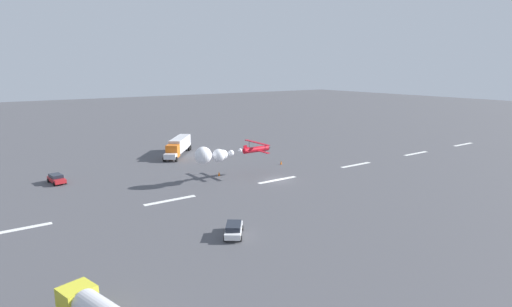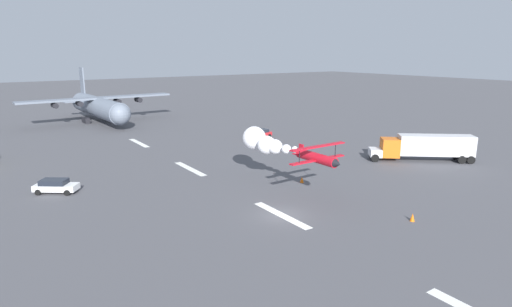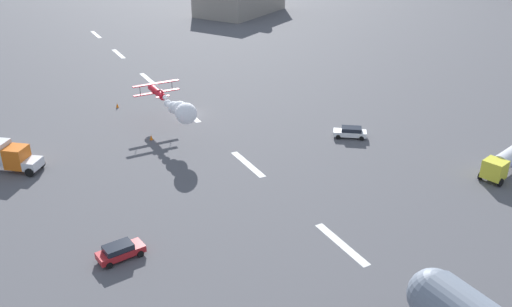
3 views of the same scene
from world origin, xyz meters
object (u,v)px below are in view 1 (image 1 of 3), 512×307
Objects in this scene: stunt_biplane_red at (218,154)px; traffic_cone_far at (219,174)px; semi_truck_orange at (179,145)px; traffic_cone_near at (281,162)px; airport_staff_sedan at (234,229)px; followme_car_yellow at (56,179)px.

stunt_biplane_red reaches higher than traffic_cone_far.
semi_truck_orange is 24.22m from traffic_cone_near.
stunt_biplane_red is 24.00m from airport_staff_sedan.
followme_car_yellow reaches higher than traffic_cone_far.
airport_staff_sedan is at bearing 43.27° from traffic_cone_near.
semi_truck_orange is at bearing -94.84° from traffic_cone_far.
semi_truck_orange is 47.98m from airport_staff_sedan.
semi_truck_orange is 2.78× the size of followme_car_yellow.
traffic_cone_near is 1.00× the size of traffic_cone_far.
airport_staff_sedan reaches higher than traffic_cone_far.
airport_staff_sedan is (-12.63, 36.06, 0.00)m from followme_car_yellow.
stunt_biplane_red is at bearing 59.21° from traffic_cone_far.
followme_car_yellow is at bearing -24.37° from traffic_cone_far.
traffic_cone_far is (-24.93, 11.29, -0.44)m from followme_car_yellow.
semi_truck_orange reaches higher than traffic_cone_near.
stunt_biplane_red reaches higher than airport_staff_sedan.
followme_car_yellow and airport_staff_sedan have the same top height.
semi_truck_orange is at bearing -107.08° from airport_staff_sedan.
traffic_cone_near is (-16.79, -4.13, -4.42)m from stunt_biplane_red.
stunt_biplane_red is at bearing 13.82° from traffic_cone_near.
followme_car_yellow is 0.97× the size of airport_staff_sedan.
traffic_cone_near is at bearing 165.04° from followme_car_yellow.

